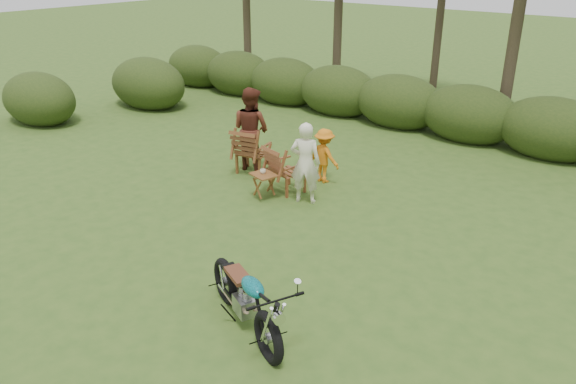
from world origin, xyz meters
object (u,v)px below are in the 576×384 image
Objects in this scene: motorcycle at (246,325)px; lawn_chair_right at (288,191)px; lawn_chair_left at (254,172)px; adult_a at (305,201)px; child at (324,181)px; cup at (263,171)px; adult_b at (252,168)px; side_table at (264,186)px.

motorcycle is 4.43m from lawn_chair_right.
lawn_chair_left is 1.89m from adult_a.
child is at bearing -173.97° from lawn_chair_left.
adult_a is at bearing 175.97° from lawn_chair_right.
child is at bearing 72.85° from cup.
cup is 1.00m from adult_a.
adult_b reaches higher than lawn_chair_left.
adult_a is (-1.75, 3.58, 0.00)m from motorcycle.
adult_a is at bearing 139.86° from motorcycle.
motorcycle is 1.06× the size of adult_b.
lawn_chair_right is 0.61m from adult_a.
side_table is 0.32× the size of adult_a.
motorcycle is 3.78× the size of side_table.
adult_a reaches higher than child.
cup is at bearing 1.21° from adult_a.
lawn_chair_right is 0.91m from child.
cup reaches higher than lawn_chair_left.
adult_a reaches higher than side_table.
child reaches higher than lawn_chair_right.
adult_a is (0.75, 0.37, -0.55)m from cup.
side_table is (-0.13, -0.58, 0.26)m from lawn_chair_right.
adult_b is (-3.74, 4.26, 0.00)m from motorcycle.
lawn_chair_right is at bearing 160.69° from adult_b.
lawn_chair_left is at bearing -41.47° from adult_a.
motorcycle reaches higher than lawn_chair_right.
motorcycle is 5.45m from lawn_chair_left.
cup is at bearing 156.70° from side_table.
lawn_chair_left is 1.60m from child.
child is (-0.31, 1.06, 0.00)m from adult_a.
adult_a is at bearing 160.83° from adult_b.
child is (0.27, 0.86, 0.00)m from lawn_chair_right.
lawn_chair_left is 2.00× the size of side_table.
adult_a is 0.87× the size of adult_b.
side_table is 0.30m from cup.
lawn_chair_left is at bearing 26.95° from child.
side_table is 0.85m from adult_a.
side_table reaches higher than lawn_chair_right.
lawn_chair_left is 0.90× the size of child.
cup is (-2.49, 3.22, 0.55)m from motorcycle.
adult_a is (1.82, -0.54, 0.00)m from lawn_chair_left.
lawn_chair_right is 0.53× the size of adult_b.
motorcycle is at bearing 121.78° from child.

